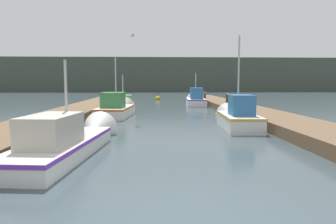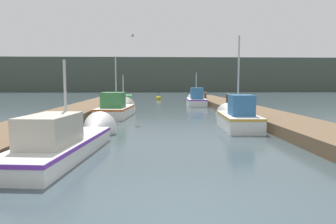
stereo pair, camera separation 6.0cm
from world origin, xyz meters
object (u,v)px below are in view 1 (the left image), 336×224
Objects in this scene: mooring_piling_2 at (205,98)px; seagull_lead at (132,36)px; fishing_boat_0 at (73,138)px; fishing_boat_3 at (123,104)px; mooring_piling_1 at (109,101)px; fishing_boat_1 at (237,117)px; mooring_piling_0 at (227,104)px; fishing_boat_2 at (117,109)px; fishing_boat_4 at (195,100)px; channel_buoy at (158,98)px.

mooring_piling_2 is 2.19× the size of seagull_lead.
fishing_boat_0 is 5.41× the size of mooring_piling_2.
mooring_piling_1 is at bearing 148.15° from fishing_boat_3.
fishing_boat_1 is 12.39m from fishing_boat_3.
fishing_boat_1 is (6.52, 4.71, 0.10)m from fishing_boat_0.
mooring_piling_1 is (-1.26, 15.86, 0.20)m from fishing_boat_0.
mooring_piling_1 is (-8.87, 4.82, -0.10)m from mooring_piling_0.
fishing_boat_2 is 7.56m from mooring_piling_0.
mooring_piling_1 is at bearing 108.21° from fishing_boat_2.
mooring_piling_0 is at bearing -33.75° from fishing_boat_3.
fishing_boat_3 is at bearing -148.25° from fishing_boat_4.
fishing_boat_3 is 8.70m from mooring_piling_0.
fishing_boat_1 reaches higher than fishing_boat_2.
mooring_piling_0 is at bearing -89.04° from mooring_piling_2.
fishing_boat_2 is 4.89m from seagull_lead.
fishing_boat_1 reaches higher than mooring_piling_2.
seagull_lead is at bearing -111.41° from fishing_boat_4.
channel_buoy is at bearing 71.64° from fishing_boat_3.
fishing_boat_3 is 5.26× the size of mooring_piling_1.
fishing_boat_2 is 18.25m from channel_buoy.
mooring_piling_1 is 12.67m from channel_buoy.
seagull_lead is (1.33, 7.64, 4.34)m from fishing_boat_0.
seagull_lead is (1.17, -2.13, 4.25)m from fishing_boat_2.
mooring_piling_1 is 9.48m from mooring_piling_2.
fishing_boat_2 is 4.41× the size of channel_buoy.
channel_buoy is (4.24, 11.94, -0.42)m from mooring_piling_1.
fishing_boat_1 is at bearing -63.12° from fishing_boat_3.
mooring_piling_0 is at bearing 61.43° from fishing_boat_0.
fishing_boat_3 is (-0.02, 15.23, -0.03)m from fishing_boat_0.
seagull_lead reaches higher than fishing_boat_0.
mooring_piling_2 is (-0.14, 8.54, -0.08)m from mooring_piling_0.
fishing_boat_4 is (-0.10, 14.01, 0.02)m from fishing_boat_1.
fishing_boat_3 is at bearing 151.23° from mooring_piling_0.
fishing_boat_0 reaches higher than mooring_piling_0.
seagull_lead is at bearing -151.50° from mooring_piling_0.
fishing_boat_1 is 13.60m from mooring_piling_1.
fishing_boat_3 is 1.42m from mooring_piling_1.
mooring_piling_0 is at bearing 83.69° from fishing_boat_1.
mooring_piling_1 is at bearing 128.29° from fishing_boat_1.
fishing_boat_1 is 6.43m from mooring_piling_0.
fishing_boat_2 reaches higher than mooring_piling_2.
fishing_boat_0 reaches higher than mooring_piling_1.
mooring_piling_0 reaches higher than channel_buoy.
fishing_boat_4 is at bearing 60.10° from fishing_boat_2.
fishing_boat_1 is at bearing -86.31° from fishing_boat_4.
fishing_boat_0 is 9.76m from fishing_boat_2.
channel_buoy is at bearing 105.44° from mooring_piling_0.
seagull_lead reaches higher than fishing_boat_4.
fishing_boat_3 is 7.32m from fishing_boat_4.
seagull_lead is at bearing -94.67° from channel_buoy.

